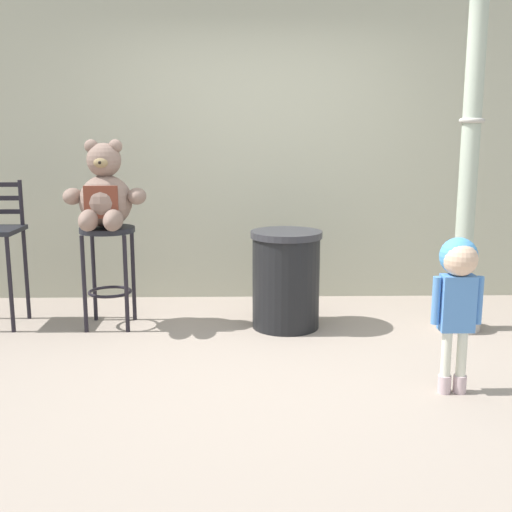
{
  "coord_description": "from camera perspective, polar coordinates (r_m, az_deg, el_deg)",
  "views": [
    {
      "loc": [
        -0.13,
        -3.82,
        1.49
      ],
      "look_at": [
        -0.04,
        0.38,
        0.67
      ],
      "focal_mm": 43.84,
      "sensor_mm": 36.0,
      "label": 1
    }
  ],
  "objects": [
    {
      "name": "building_wall",
      "position": [
        5.81,
        0.04,
        12.43
      ],
      "size": [
        7.14,
        0.3,
        3.26
      ],
      "primitive_type": "cube",
      "color": "#AEAD95",
      "rests_on": "ground_plane"
    },
    {
      "name": "ground_plane",
      "position": [
        4.1,
        0.65,
        -10.27
      ],
      "size": [
        24.0,
        24.0,
        0.0
      ],
      "primitive_type": "plane",
      "color": "gray"
    },
    {
      "name": "teddy_bear",
      "position": [
        4.88,
        -13.64,
        5.39
      ],
      "size": [
        0.63,
        0.56,
        0.67
      ],
      "color": "#7F6559",
      "rests_on": "bar_stool_with_teddy"
    },
    {
      "name": "child_walking",
      "position": [
        3.74,
        17.95,
        -2.25
      ],
      "size": [
        0.29,
        0.23,
        0.92
      ],
      "rotation": [
        0.0,
        0.0,
        -2.59
      ],
      "color": "#C3A7AD",
      "rests_on": "ground_plane"
    },
    {
      "name": "trash_bin",
      "position": [
        4.86,
        2.75,
        -2.13
      ],
      "size": [
        0.55,
        0.55,
        0.76
      ],
      "color": "black",
      "rests_on": "ground_plane"
    },
    {
      "name": "lamppost",
      "position": [
        4.95,
        18.72,
        5.71
      ],
      "size": [
        0.32,
        0.32,
        2.74
      ],
      "color": "#ABA29B",
      "rests_on": "ground_plane"
    },
    {
      "name": "bar_stool_with_teddy",
      "position": [
        4.98,
        -13.32,
        0.08
      ],
      "size": [
        0.42,
        0.42,
        0.79
      ],
      "color": "black",
      "rests_on": "ground_plane"
    }
  ]
}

